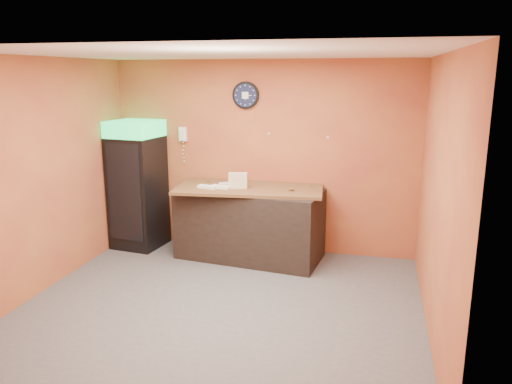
% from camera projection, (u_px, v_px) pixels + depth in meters
% --- Properties ---
extents(floor, '(4.50, 4.50, 0.00)m').
position_uv_depth(floor, '(223.00, 304.00, 5.77)').
color(floor, '#47474C').
rests_on(floor, ground).
extents(back_wall, '(4.50, 0.02, 2.80)m').
position_uv_depth(back_wall, '(262.00, 157.00, 7.33)').
color(back_wall, '#B36A32').
rests_on(back_wall, floor).
extents(left_wall, '(0.02, 4.00, 2.80)m').
position_uv_depth(left_wall, '(41.00, 176.00, 5.96)').
color(left_wall, '#B36A32').
rests_on(left_wall, floor).
extents(right_wall, '(0.02, 4.00, 2.80)m').
position_uv_depth(right_wall, '(438.00, 198.00, 4.92)').
color(right_wall, '#B36A32').
rests_on(right_wall, floor).
extents(ceiling, '(4.50, 4.00, 0.02)m').
position_uv_depth(ceiling, '(219.00, 53.00, 5.12)').
color(ceiling, white).
rests_on(ceiling, back_wall).
extents(beverage_cooler, '(0.75, 0.76, 1.93)m').
position_uv_depth(beverage_cooler, '(137.00, 187.00, 7.49)').
color(beverage_cooler, black).
rests_on(beverage_cooler, floor).
extents(prep_counter, '(2.10, 1.12, 1.01)m').
position_uv_depth(prep_counter, '(250.00, 224.00, 7.13)').
color(prep_counter, black).
rests_on(prep_counter, floor).
extents(wall_clock, '(0.39, 0.06, 0.39)m').
position_uv_depth(wall_clock, '(246.00, 95.00, 7.15)').
color(wall_clock, black).
rests_on(wall_clock, back_wall).
extents(wall_phone, '(0.11, 0.10, 0.21)m').
position_uv_depth(wall_phone, '(183.00, 134.00, 7.49)').
color(wall_phone, white).
rests_on(wall_phone, back_wall).
extents(butcher_paper, '(2.13, 1.18, 0.04)m').
position_uv_depth(butcher_paper, '(250.00, 188.00, 7.01)').
color(butcher_paper, brown).
rests_on(butcher_paper, prep_counter).
extents(sub_roll_stack, '(0.27, 0.14, 0.22)m').
position_uv_depth(sub_roll_stack, '(238.00, 180.00, 6.90)').
color(sub_roll_stack, beige).
rests_on(sub_roll_stack, butcher_paper).
extents(wrapped_sandwich_left, '(0.29, 0.16, 0.04)m').
position_uv_depth(wrapped_sandwich_left, '(207.00, 187.00, 6.92)').
color(wrapped_sandwich_left, white).
rests_on(wrapped_sandwich_left, butcher_paper).
extents(wrapped_sandwich_mid, '(0.29, 0.16, 0.04)m').
position_uv_depth(wrapped_sandwich_mid, '(221.00, 187.00, 6.91)').
color(wrapped_sandwich_mid, white).
rests_on(wrapped_sandwich_mid, butcher_paper).
extents(wrapped_sandwich_right, '(0.28, 0.23, 0.04)m').
position_uv_depth(wrapped_sandwich_right, '(229.00, 184.00, 7.10)').
color(wrapped_sandwich_right, white).
rests_on(wrapped_sandwich_right, butcher_paper).
extents(kitchen_tool, '(0.06, 0.06, 0.06)m').
position_uv_depth(kitchen_tool, '(238.00, 182.00, 7.17)').
color(kitchen_tool, silver).
rests_on(kitchen_tool, butcher_paper).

